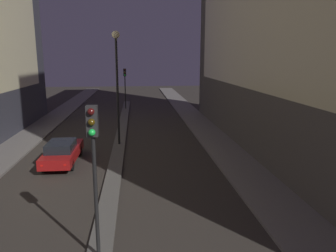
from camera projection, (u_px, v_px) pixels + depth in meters
The scene contains 5 objects.
median_strip at pixel (121, 134), 26.69m from camera, with size 0.82×39.47×0.13m.
traffic_light_near at pixel (93, 149), 9.54m from camera, with size 0.32×0.42×4.76m.
traffic_light_mid at pixel (125, 79), 38.69m from camera, with size 0.32×0.42×4.76m.
street_lamp at pixel (117, 68), 22.31m from camera, with size 0.53×0.53×7.83m.
car_left_lane at pixel (62, 152), 19.45m from camera, with size 1.72×4.74×1.40m.
Camera 1 is at (1.27, -5.48, 6.25)m, focal length 35.00 mm.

